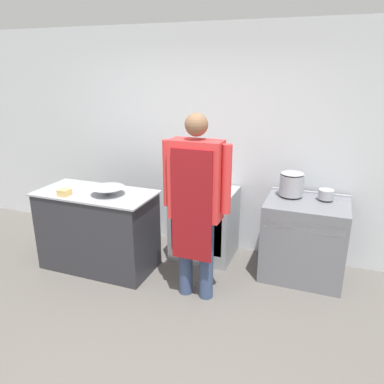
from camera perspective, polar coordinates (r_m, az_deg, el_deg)
The scene contains 10 objects.
ground_plane at distance 3.46m, azimuth -9.04°, elevation -21.71°, with size 14.00×14.00×0.00m, color #5B5651.
wall_back at distance 4.60m, azimuth 2.82°, elevation 7.65°, with size 8.00×0.05×2.70m.
prep_counter at distance 4.41m, azimuth -14.08°, elevation -5.61°, with size 1.32×0.65×0.91m.
stove at distance 4.28m, azimuth 16.68°, elevation -6.92°, with size 0.86×0.67×0.89m.
fridge_unit at distance 4.54m, azimuth 1.89°, elevation -4.78°, with size 0.72×0.61×0.84m.
person_cook at distance 3.50m, azimuth 0.59°, elevation -0.80°, with size 0.67×0.24×1.84m.
mixing_bowl at distance 4.12m, azimuth -12.69°, elevation 0.15°, with size 0.37×0.37×0.08m.
plastic_tub at distance 4.23m, azimuth -18.86°, elevation -0.05°, with size 0.11×0.11×0.07m.
stock_pot at distance 4.20m, azimuth 14.94°, elevation 1.31°, with size 0.26×0.26×0.27m.
sauce_pot at distance 4.21m, azimuth 19.76°, elevation -0.33°, with size 0.16×0.16×0.10m.
Camera 1 is at (1.39, -2.25, 2.22)m, focal length 35.00 mm.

